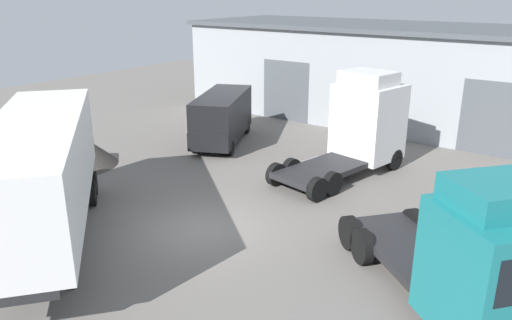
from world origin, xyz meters
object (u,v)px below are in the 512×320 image
object	(u,v)px
container_trailer_orange	(41,169)
tractor_unit_teal	(479,262)
delivery_van_black	(222,117)
gravel_pile	(74,148)
tractor_unit_white	(362,124)

from	to	relation	value
container_trailer_orange	tractor_unit_teal	distance (m)	12.20
delivery_van_black	gravel_pile	size ratio (longest dim) A/B	1.57
tractor_unit_white	delivery_van_black	bearing A→B (deg)	106.21
container_trailer_orange	tractor_unit_teal	xyz separation A→B (m)	(11.68, 3.47, -0.73)
delivery_van_black	container_trailer_orange	bearing A→B (deg)	-12.55
delivery_van_black	gravel_pile	xyz separation A→B (m)	(-3.22, -6.60, -0.57)
container_trailer_orange	delivery_van_black	world-z (taller)	container_trailer_orange
tractor_unit_white	container_trailer_orange	world-z (taller)	tractor_unit_white
tractor_unit_white	tractor_unit_teal	distance (m)	11.24
tractor_unit_white	tractor_unit_teal	bearing A→B (deg)	-130.60
tractor_unit_white	delivery_van_black	world-z (taller)	tractor_unit_white
delivery_van_black	tractor_unit_teal	bearing A→B (deg)	34.68
tractor_unit_white	delivery_van_black	xyz separation A→B (m)	(-7.46, -0.66, -0.64)
container_trailer_orange	tractor_unit_teal	bearing A→B (deg)	55.68
tractor_unit_teal	delivery_van_black	size ratio (longest dim) A/B	1.13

